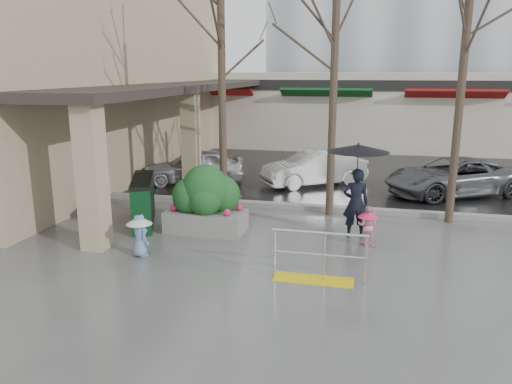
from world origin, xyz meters
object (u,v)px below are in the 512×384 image
at_px(tree_midwest, 336,27).
at_px(woman, 357,178).
at_px(tree_west, 221,34).
at_px(planter, 206,200).
at_px(car_c, 453,177).
at_px(child_pink, 368,223).
at_px(car_a, 194,166).
at_px(child_blue, 140,231).
at_px(news_boxes, 143,201).
at_px(handrail, 317,263).
at_px(car_b, 314,168).
at_px(tree_mideast, 466,40).

distance_m(tree_midwest, woman, 4.23).
relative_size(tree_west, planter, 3.30).
xyz_separation_m(planter, car_c, (6.80, 5.58, -0.22)).
height_order(child_pink, car_c, car_c).
bearing_deg(car_a, tree_midwest, 38.84).
xyz_separation_m(child_blue, news_boxes, (-1.00, 2.29, 0.05)).
distance_m(handrail, car_b, 8.65).
bearing_deg(tree_mideast, planter, -159.84).
bearing_deg(handrail, car_c, 65.66).
relative_size(news_boxes, car_a, 0.63).
xyz_separation_m(handrail, car_a, (-5.46, 7.94, 0.25)).
distance_m(handrail, news_boxes, 5.73).
distance_m(tree_midwest, car_c, 6.82).
relative_size(tree_mideast, child_pink, 6.71).
bearing_deg(child_pink, woman, -51.71).
bearing_deg(planter, woman, 6.33).
xyz_separation_m(tree_west, tree_mideast, (6.50, 0.00, -0.22)).
bearing_deg(tree_mideast, car_b, 137.90).
height_order(tree_west, planter, tree_west).
bearing_deg(tree_mideast, woman, -143.04).
distance_m(handrail, child_blue, 4.05).
height_order(planter, car_a, planter).
xyz_separation_m(tree_west, woman, (3.99, -1.89, -3.56)).
height_order(tree_midwest, news_boxes, tree_midwest).
relative_size(handrail, car_a, 0.51).
height_order(tree_midwest, car_c, tree_midwest).
xyz_separation_m(tree_mideast, woman, (-2.51, -1.89, -3.33)).
bearing_deg(car_b, child_blue, -54.06).
relative_size(tree_midwest, car_c, 1.54).
relative_size(tree_midwest, car_b, 1.83).
relative_size(news_boxes, car_b, 0.61).
bearing_deg(tree_west, child_blue, -98.61).
bearing_deg(handrail, car_a, 124.51).
bearing_deg(handrail, woman, 77.79).
xyz_separation_m(tree_midwest, car_a, (-5.30, 3.14, -4.60)).
relative_size(tree_west, tree_mideast, 1.05).
bearing_deg(tree_midwest, child_blue, -131.57).
distance_m(tree_west, child_pink, 6.71).
bearing_deg(car_b, car_a, -115.75).
xyz_separation_m(tree_midwest, child_pink, (1.11, -2.43, -4.69)).
xyz_separation_m(tree_mideast, child_pink, (-2.19, -2.43, -4.31)).
distance_m(tree_midwest, news_boxes, 6.99).
distance_m(woman, car_c, 6.05).
height_order(news_boxes, car_b, news_boxes).
xyz_separation_m(woman, child_pink, (0.32, -0.54, -0.98)).
relative_size(handrail, planter, 0.92).
distance_m(tree_midwest, tree_mideast, 3.32).
xyz_separation_m(tree_midwest, tree_mideast, (3.30, -0.00, -0.37)).
bearing_deg(tree_mideast, car_a, 159.92).
relative_size(car_b, car_c, 0.84).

